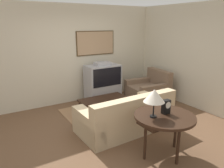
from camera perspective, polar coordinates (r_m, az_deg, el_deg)
name	(u,v)px	position (r m, az deg, el deg)	size (l,w,h in m)	color
ground_plane	(110,130)	(4.74, -0.46, -11.95)	(12.00, 12.00, 0.00)	brown
wall_back	(71,55)	(6.18, -10.74, 7.57)	(12.00, 0.10, 2.70)	beige
wall_right	(198,57)	(6.05, 21.49, 6.55)	(0.06, 12.00, 2.70)	beige
area_rug	(107,113)	(5.55, -1.42, -7.57)	(1.97, 1.69, 0.01)	#99704C
tv	(103,83)	(6.26, -2.42, 0.32)	(0.97, 0.56, 1.14)	#9E9EA3
couch	(126,117)	(4.64, 3.73, -8.62)	(1.99, 1.04, 0.82)	#CCB289
armchair	(149,91)	(6.42, 9.53, -1.83)	(1.08, 1.07, 0.89)	brown
coffee_table	(103,100)	(5.40, -2.41, -4.14)	(1.17, 0.48, 0.41)	black
console_table	(165,119)	(3.76, 13.58, -8.90)	(1.01, 1.01, 0.73)	black
table_lamp	(154,96)	(3.50, 10.98, -3.09)	(0.34, 0.34, 0.47)	black
mantel_clock	(166,107)	(3.76, 13.93, -5.77)	(0.13, 0.10, 0.24)	black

